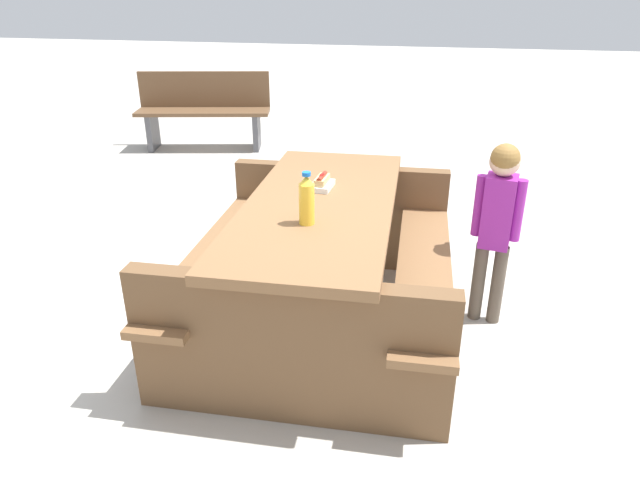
{
  "coord_description": "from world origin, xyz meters",
  "views": [
    {
      "loc": [
        -2.71,
        -0.56,
        1.8
      ],
      "look_at": [
        0.0,
        0.0,
        0.52
      ],
      "focal_mm": 31.81,
      "sensor_mm": 36.0,
      "label": 1
    }
  ],
  "objects_px": {
    "hotdog_tray": "(322,183)",
    "child_in_coat": "(498,212)",
    "soda_bottle": "(306,200)",
    "picnic_table": "(320,253)",
    "park_bench_near": "(204,109)"
  },
  "relations": [
    {
      "from": "picnic_table",
      "to": "hotdog_tray",
      "type": "height_order",
      "value": "hotdog_tray"
    },
    {
      "from": "picnic_table",
      "to": "child_in_coat",
      "type": "relative_size",
      "value": 1.76
    },
    {
      "from": "hotdog_tray",
      "to": "child_in_coat",
      "type": "height_order",
      "value": "child_in_coat"
    },
    {
      "from": "picnic_table",
      "to": "park_bench_near",
      "type": "height_order",
      "value": "park_bench_near"
    },
    {
      "from": "picnic_table",
      "to": "park_bench_near",
      "type": "xyz_separation_m",
      "value": [
        3.42,
        2.07,
        0.0
      ]
    },
    {
      "from": "picnic_table",
      "to": "soda_bottle",
      "type": "xyz_separation_m",
      "value": [
        -0.31,
        0.0,
        0.42
      ]
    },
    {
      "from": "hotdog_tray",
      "to": "park_bench_near",
      "type": "distance_m",
      "value": 3.83
    },
    {
      "from": "picnic_table",
      "to": "soda_bottle",
      "type": "relative_size",
      "value": 7.24
    },
    {
      "from": "park_bench_near",
      "to": "soda_bottle",
      "type": "bearing_deg",
      "value": -151.02
    },
    {
      "from": "soda_bottle",
      "to": "hotdog_tray",
      "type": "bearing_deg",
      "value": 3.12
    },
    {
      "from": "hotdog_tray",
      "to": "park_bench_near",
      "type": "height_order",
      "value": "park_bench_near"
    },
    {
      "from": "child_in_coat",
      "to": "picnic_table",
      "type": "bearing_deg",
      "value": 104.11
    },
    {
      "from": "hotdog_tray",
      "to": "soda_bottle",
      "type": "bearing_deg",
      "value": -176.88
    },
    {
      "from": "soda_bottle",
      "to": "hotdog_tray",
      "type": "xyz_separation_m",
      "value": [
        0.5,
        0.03,
        -0.09
      ]
    },
    {
      "from": "soda_bottle",
      "to": "park_bench_near",
      "type": "height_order",
      "value": "soda_bottle"
    }
  ]
}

